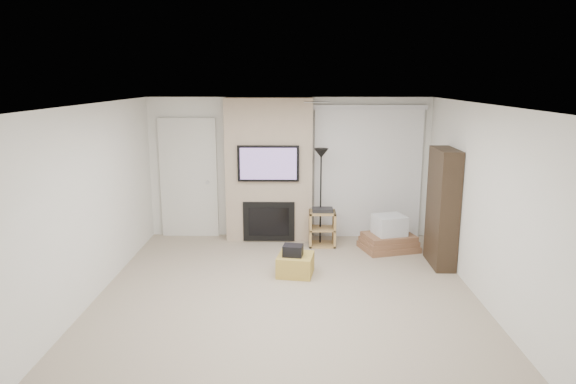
{
  "coord_description": "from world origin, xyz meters",
  "views": [
    {
      "loc": [
        0.1,
        -6.3,
        2.8
      ],
      "look_at": [
        0.0,
        1.2,
        1.15
      ],
      "focal_mm": 32.0,
      "sensor_mm": 36.0,
      "label": 1
    }
  ],
  "objects_px": {
    "floor_lamp": "(321,169)",
    "box_stack": "(389,237)",
    "av_stand": "(322,226)",
    "ottoman": "(295,265)",
    "bookshelf": "(443,208)"
  },
  "relations": [
    {
      "from": "av_stand",
      "to": "box_stack",
      "type": "bearing_deg",
      "value": -10.99
    },
    {
      "from": "floor_lamp",
      "to": "av_stand",
      "type": "height_order",
      "value": "floor_lamp"
    },
    {
      "from": "floor_lamp",
      "to": "av_stand",
      "type": "distance_m",
      "value": 0.97
    },
    {
      "from": "ottoman",
      "to": "bookshelf",
      "type": "bearing_deg",
      "value": 11.57
    },
    {
      "from": "box_stack",
      "to": "floor_lamp",
      "type": "bearing_deg",
      "value": 166.23
    },
    {
      "from": "ottoman",
      "to": "av_stand",
      "type": "xyz_separation_m",
      "value": [
        0.46,
        1.36,
        0.2
      ]
    },
    {
      "from": "ottoman",
      "to": "bookshelf",
      "type": "relative_size",
      "value": 0.28
    },
    {
      "from": "floor_lamp",
      "to": "box_stack",
      "type": "distance_m",
      "value": 1.6
    },
    {
      "from": "floor_lamp",
      "to": "av_stand",
      "type": "xyz_separation_m",
      "value": [
        0.03,
        -0.06,
        -0.97
      ]
    },
    {
      "from": "floor_lamp",
      "to": "box_stack",
      "type": "height_order",
      "value": "floor_lamp"
    },
    {
      "from": "floor_lamp",
      "to": "box_stack",
      "type": "relative_size",
      "value": 1.62
    },
    {
      "from": "av_stand",
      "to": "bookshelf",
      "type": "xyz_separation_m",
      "value": [
        1.77,
        -0.9,
        0.55
      ]
    },
    {
      "from": "floor_lamp",
      "to": "box_stack",
      "type": "bearing_deg",
      "value": -13.77
    },
    {
      "from": "ottoman",
      "to": "box_stack",
      "type": "xyz_separation_m",
      "value": [
        1.57,
        1.14,
        0.07
      ]
    },
    {
      "from": "ottoman",
      "to": "av_stand",
      "type": "height_order",
      "value": "av_stand"
    }
  ]
}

